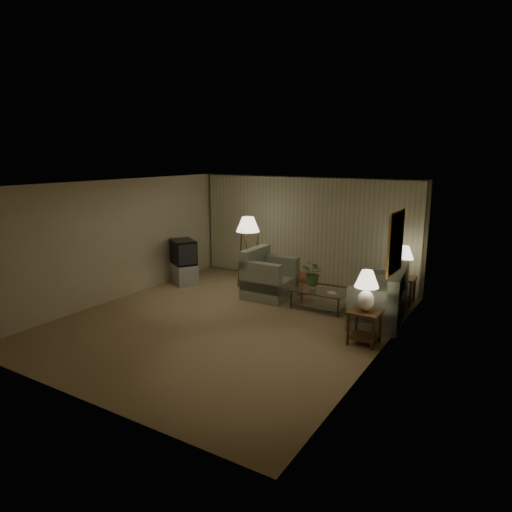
{
  "coord_description": "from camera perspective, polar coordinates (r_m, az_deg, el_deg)",
  "views": [
    {
      "loc": [
        4.92,
        -7.05,
        3.24
      ],
      "look_at": [
        0.27,
        0.6,
        1.24
      ],
      "focal_mm": 32.0,
      "sensor_mm": 36.0,
      "label": 1
    }
  ],
  "objects": [
    {
      "name": "flowers",
      "position": [
        9.73,
        7.19,
        -1.83
      ],
      "size": [
        0.56,
        0.51,
        0.52
      ],
      "primitive_type": "imported",
      "rotation": [
        0.0,
        0.0,
        -0.25
      ],
      "color": "#476D30",
      "rests_on": "vase"
    },
    {
      "name": "ground",
      "position": [
        9.19,
        -3.42,
        -8.06
      ],
      "size": [
        7.0,
        7.0,
        0.0
      ],
      "primitive_type": "plane",
      "color": "#947E52",
      "rests_on": "ground"
    },
    {
      "name": "tv_cabinet",
      "position": [
        11.87,
        -8.98,
        -2.14
      ],
      "size": [
        1.29,
        1.26,
        0.5
      ],
      "primitive_type": "cube",
      "rotation": [
        0.0,
        0.0,
        -0.56
      ],
      "color": "#A9A9AC",
      "rests_on": "ground"
    },
    {
      "name": "floor_lamp",
      "position": [
        11.21,
        -1.0,
        0.66
      ],
      "size": [
        0.57,
        0.57,
        1.75
      ],
      "color": "#3C2010",
      "rests_on": "ground"
    },
    {
      "name": "crt_tv",
      "position": [
        11.74,
        -9.07,
        0.51
      ],
      "size": [
        1.19,
        1.17,
        0.62
      ],
      "primitive_type": "cube",
      "rotation": [
        0.0,
        0.0,
        -0.56
      ],
      "color": "black",
      "rests_on": "tv_cabinet"
    },
    {
      "name": "coffee_table",
      "position": [
        9.82,
        7.9,
        -5.06
      ],
      "size": [
        1.2,
        0.66,
        0.41
      ],
      "color": "silver",
      "rests_on": "ground"
    },
    {
      "name": "vase",
      "position": [
        9.82,
        7.13,
        -3.74
      ],
      "size": [
        0.17,
        0.17,
        0.15
      ],
      "primitive_type": "imported",
      "rotation": [
        0.0,
        0.0,
        0.15
      ],
      "color": "white",
      "rests_on": "coffee_table"
    },
    {
      "name": "armchair",
      "position": [
        10.5,
        1.72,
        -2.83
      ],
      "size": [
        1.07,
        1.01,
        0.89
      ],
      "rotation": [
        0.0,
        0.0,
        1.58
      ],
      "color": "gray",
      "rests_on": "ground"
    },
    {
      "name": "book",
      "position": [
        9.6,
        9.06,
        -4.61
      ],
      "size": [
        0.26,
        0.27,
        0.02
      ],
      "primitive_type": "imported",
      "rotation": [
        0.0,
        0.0,
        0.68
      ],
      "color": "olive",
      "rests_on": "coffee_table"
    },
    {
      "name": "sofa",
      "position": [
        9.48,
        15.11,
        -5.19
      ],
      "size": [
        2.12,
        1.44,
        0.83
      ],
      "rotation": [
        0.0,
        0.0,
        -1.43
      ],
      "color": "gray",
      "rests_on": "ground"
    },
    {
      "name": "table_lamp_far",
      "position": [
        10.45,
        18.01,
        -0.34
      ],
      "size": [
        0.4,
        0.4,
        0.7
      ],
      "color": "white",
      "rests_on": "side_table_far"
    },
    {
      "name": "side_table_near",
      "position": [
        8.21,
        13.42,
        -7.9
      ],
      "size": [
        0.53,
        0.53,
        0.6
      ],
      "color": "#3C2010",
      "rests_on": "ground"
    },
    {
      "name": "side_table_far",
      "position": [
        10.59,
        17.78,
        -3.52
      ],
      "size": [
        0.55,
        0.46,
        0.6
      ],
      "color": "#3C2010",
      "rests_on": "ground"
    },
    {
      "name": "room_shell",
      "position": [
        9.97,
        1.51,
        4.0
      ],
      "size": [
        6.04,
        7.02,
        2.72
      ],
      "color": "beige",
      "rests_on": "ground"
    },
    {
      "name": "table_lamp_near",
      "position": [
        8.02,
        13.65,
        -3.79
      ],
      "size": [
        0.42,
        0.42,
        0.72
      ],
      "color": "white",
      "rests_on": "side_table_near"
    },
    {
      "name": "ottoman",
      "position": [
        11.02,
        5.72,
        -3.43
      ],
      "size": [
        0.79,
        0.79,
        0.41
      ],
      "primitive_type": "cylinder",
      "rotation": [
        0.0,
        0.0,
        0.34
      ],
      "color": "#B35F3C",
      "rests_on": "ground"
    }
  ]
}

